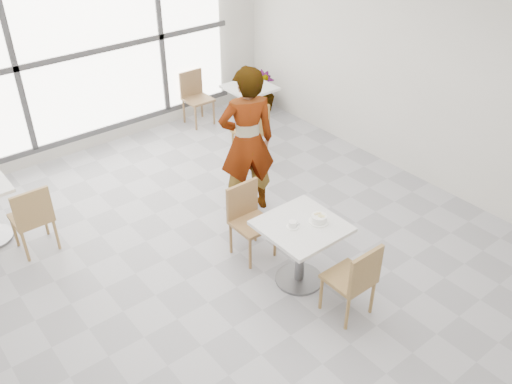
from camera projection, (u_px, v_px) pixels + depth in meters
floor at (240, 253)px, 6.36m from camera, size 7.00×7.00×0.00m
wall_back at (91, 50)px, 7.82m from camera, size 6.00×0.00×6.00m
wall_right at (421, 72)px, 7.10m from camera, size 0.00×7.00×7.00m
window at (93, 51)px, 7.78m from camera, size 4.60×0.07×2.52m
main_table at (301, 242)px, 5.68m from camera, size 0.80×0.80×0.75m
chair_near at (356, 277)px, 5.26m from camera, size 0.42×0.42×0.87m
chair_far at (248, 215)px, 6.12m from camera, size 0.42×0.42×0.87m
oatmeal_bowl at (319, 219)px, 5.57m from camera, size 0.21×0.21×0.10m
coffee_cup at (293, 225)px, 5.51m from camera, size 0.16×0.13×0.07m
person at (247, 142)px, 6.63m from camera, size 0.82×0.68×1.92m
bg_table_right at (250, 102)px, 8.78m from camera, size 0.70×0.70×0.75m
bg_chair_left_near at (32, 216)px, 6.12m from camera, size 0.42×0.42×0.87m
bg_chair_right_near at (253, 129)px, 7.93m from camera, size 0.42×0.42×0.87m
bg_chair_right_far at (195, 94)px, 9.01m from camera, size 0.42×0.42×0.87m
plant_right at (263, 92)px, 9.46m from camera, size 0.44×0.44×0.71m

